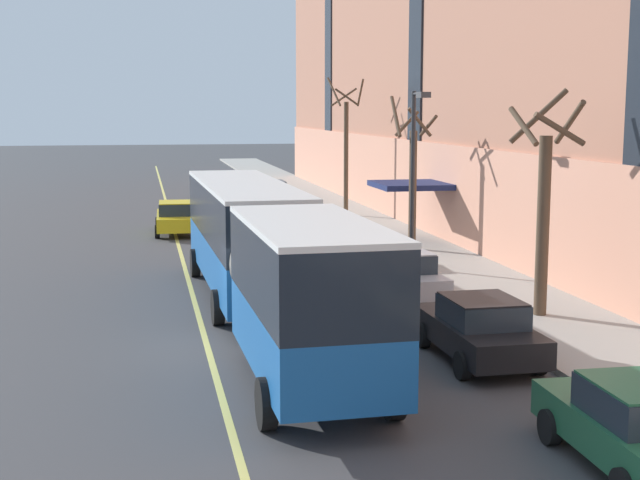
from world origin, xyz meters
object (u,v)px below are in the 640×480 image
at_px(parked_car_silver_1, 401,274).
at_px(street_lamp, 415,160).
at_px(street_tree_far_downtown, 346,146).
at_px(parked_car_darkgray_6, 351,245).
at_px(taxi_cab, 175,218).
at_px(street_tree_far_uptown, 412,176).
at_px(street_tree_mid_block, 544,203).
at_px(parked_car_green_4, 636,426).
at_px(city_bus, 263,250).
at_px(parked_car_green_7, 301,212).
at_px(parked_car_darkgray_0, 271,193).
at_px(parked_car_black_3, 479,329).

relative_size(parked_car_silver_1, street_lamp, 0.73).
distance_m(street_tree_far_downtown, street_lamp, 16.86).
bearing_deg(parked_car_darkgray_6, taxi_cab, 122.16).
bearing_deg(parked_car_darkgray_6, street_tree_far_uptown, 37.09).
distance_m(parked_car_silver_1, street_tree_mid_block, 5.31).
xyz_separation_m(parked_car_green_4, taxi_cab, (-6.32, 30.17, 0.00)).
xyz_separation_m(city_bus, parked_car_green_4, (4.64, -11.20, -1.34)).
distance_m(parked_car_green_4, parked_car_green_7, 31.11).
distance_m(parked_car_darkgray_0, street_tree_far_uptown, 19.47).
distance_m(parked_car_darkgray_6, street_tree_far_uptown, 4.65).
height_order(parked_car_black_3, parked_car_green_4, same).
xyz_separation_m(parked_car_silver_1, parked_car_black_3, (-0.20, -7.13, 0.00)).
bearing_deg(parked_car_black_3, parked_car_silver_1, 88.37).
bearing_deg(street_tree_far_downtown, parked_car_silver_1, -98.28).
bearing_deg(parked_car_green_7, street_lamp, -82.06).
bearing_deg(parked_car_silver_1, parked_car_darkgray_0, 90.18).
bearing_deg(street_tree_mid_block, street_tree_far_uptown, 90.14).
height_order(street_tree_mid_block, street_tree_far_uptown, street_tree_mid_block).
bearing_deg(city_bus, street_lamp, 46.53).
bearing_deg(parked_car_green_4, taxi_cab, 101.83).
relative_size(parked_car_darkgray_6, street_lamp, 0.69).
xyz_separation_m(parked_car_darkgray_6, street_tree_far_uptown, (3.17, 2.39, 2.43)).
height_order(parked_car_darkgray_0, parked_car_black_3, same).
bearing_deg(street_tree_far_uptown, parked_car_green_4, -97.91).
xyz_separation_m(parked_car_black_3, parked_car_darkgray_6, (0.07, 13.48, -0.00)).
relative_size(parked_car_silver_1, street_tree_mid_block, 0.73).
relative_size(street_tree_mid_block, street_tree_far_uptown, 1.01).
bearing_deg(street_tree_mid_block, parked_car_darkgray_6, 107.97).
bearing_deg(parked_car_silver_1, city_bus, -151.15).
xyz_separation_m(parked_car_silver_1, taxi_cab, (-6.42, 16.36, 0.00)).
relative_size(parked_car_black_3, street_lamp, 0.69).
bearing_deg(parked_car_darkgray_6, street_tree_far_downtown, 77.72).
height_order(parked_car_green_4, street_tree_mid_block, street_tree_mid_block).
bearing_deg(street_tree_far_uptown, parked_car_darkgray_0, 99.30).
xyz_separation_m(parked_car_black_3, street_tree_far_downtown, (3.26, 28.12, 3.13)).
bearing_deg(taxi_cab, parked_car_green_4, -78.17).
bearing_deg(street_tree_mid_block, parked_car_black_3, -132.05).
bearing_deg(street_tree_far_downtown, street_lamp, -94.60).
relative_size(parked_car_silver_1, street_tree_far_downtown, 0.62).
distance_m(city_bus, street_tree_far_uptown, 13.81).
distance_m(street_tree_mid_block, street_tree_far_downtown, 24.50).
distance_m(parked_car_darkgray_0, parked_car_silver_1, 27.82).
bearing_deg(parked_car_darkgray_0, parked_car_green_4, -90.02).
distance_m(parked_car_black_3, taxi_cab, 24.29).
height_order(street_tree_far_uptown, street_tree_far_downtown, street_tree_far_downtown).
distance_m(city_bus, parked_car_darkgray_6, 10.17).
xyz_separation_m(parked_car_green_7, street_tree_mid_block, (3.19, -20.80, 2.55)).
bearing_deg(parked_car_green_4, parked_car_silver_1, 89.58).
xyz_separation_m(parked_car_green_7, street_lamp, (1.83, -13.12, 3.34)).
xyz_separation_m(parked_car_black_3, street_lamp, (1.91, 11.31, 3.34)).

